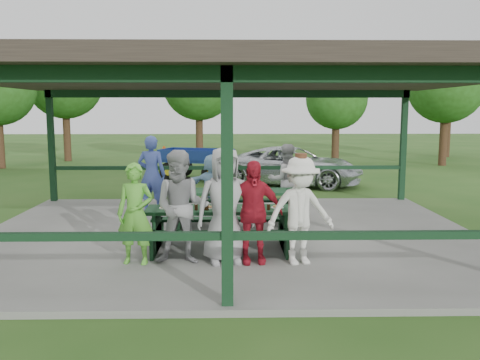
{
  "coord_description": "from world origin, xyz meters",
  "views": [
    {
      "loc": [
        0.03,
        -10.03,
        2.57
      ],
      "look_at": [
        0.23,
        -0.3,
        1.23
      ],
      "focal_mm": 38.0,
      "sensor_mm": 36.0,
      "label": 1
    }
  ],
  "objects_px": {
    "contestant_white_fedora": "(300,211)",
    "spectator_grey": "(286,180)",
    "picnic_table_far": "(235,203)",
    "spectator_blue": "(152,174)",
    "pickup_truck": "(292,166)",
    "contestant_grey_left": "(182,207)",
    "contestant_red": "(252,212)",
    "spectator_lblue": "(212,185)",
    "picnic_table_near": "(220,223)",
    "farm_trailer": "(197,163)",
    "contestant_grey_mid": "(225,205)",
    "contestant_green": "(135,214)"
  },
  "relations": [
    {
      "from": "spectator_blue",
      "to": "farm_trailer",
      "type": "distance_m",
      "value": 6.65
    },
    {
      "from": "spectator_grey",
      "to": "contestant_red",
      "type": "bearing_deg",
      "value": 66.99
    },
    {
      "from": "picnic_table_near",
      "to": "pickup_truck",
      "type": "distance_m",
      "value": 8.75
    },
    {
      "from": "spectator_lblue",
      "to": "contestant_grey_mid",
      "type": "bearing_deg",
      "value": 114.08
    },
    {
      "from": "contestant_green",
      "to": "contestant_white_fedora",
      "type": "height_order",
      "value": "contestant_white_fedora"
    },
    {
      "from": "contestant_grey_left",
      "to": "contestant_grey_mid",
      "type": "distance_m",
      "value": 0.69
    },
    {
      "from": "contestant_red",
      "to": "picnic_table_far",
      "type": "bearing_deg",
      "value": 90.42
    },
    {
      "from": "spectator_grey",
      "to": "farm_trailer",
      "type": "xyz_separation_m",
      "value": [
        -2.53,
        7.02,
        -0.34
      ]
    },
    {
      "from": "picnic_table_near",
      "to": "spectator_lblue",
      "type": "height_order",
      "value": "spectator_lblue"
    },
    {
      "from": "spectator_lblue",
      "to": "contestant_green",
      "type": "bearing_deg",
      "value": 92.85
    },
    {
      "from": "contestant_red",
      "to": "contestant_grey_mid",
      "type": "bearing_deg",
      "value": 171.39
    },
    {
      "from": "contestant_grey_left",
      "to": "spectator_grey",
      "type": "relative_size",
      "value": 1.09
    },
    {
      "from": "contestant_white_fedora",
      "to": "spectator_grey",
      "type": "relative_size",
      "value": 1.06
    },
    {
      "from": "spectator_lblue",
      "to": "pickup_truck",
      "type": "relative_size",
      "value": 0.3
    },
    {
      "from": "contestant_red",
      "to": "spectator_grey",
      "type": "relative_size",
      "value": 0.99
    },
    {
      "from": "contestant_red",
      "to": "spectator_blue",
      "type": "xyz_separation_m",
      "value": [
        -2.24,
        4.1,
        0.1
      ]
    },
    {
      "from": "contestant_red",
      "to": "spectator_grey",
      "type": "distance_m",
      "value": 3.8
    },
    {
      "from": "contestant_red",
      "to": "pickup_truck",
      "type": "relative_size",
      "value": 0.35
    },
    {
      "from": "contestant_grey_left",
      "to": "spectator_lblue",
      "type": "height_order",
      "value": "contestant_grey_left"
    },
    {
      "from": "picnic_table_near",
      "to": "spectator_blue",
      "type": "bearing_deg",
      "value": 117.38
    },
    {
      "from": "spectator_grey",
      "to": "pickup_truck",
      "type": "bearing_deg",
      "value": -107.33
    },
    {
      "from": "contestant_grey_left",
      "to": "contestant_white_fedora",
      "type": "relative_size",
      "value": 1.03
    },
    {
      "from": "picnic_table_near",
      "to": "contestant_grey_mid",
      "type": "relative_size",
      "value": 1.38
    },
    {
      "from": "contestant_white_fedora",
      "to": "contestant_grey_left",
      "type": "bearing_deg",
      "value": 164.85
    },
    {
      "from": "contestant_grey_left",
      "to": "pickup_truck",
      "type": "xyz_separation_m",
      "value": [
        2.92,
        9.24,
        -0.36
      ]
    },
    {
      "from": "spectator_lblue",
      "to": "spectator_grey",
      "type": "bearing_deg",
      "value": -164.8
    },
    {
      "from": "contestant_red",
      "to": "spectator_blue",
      "type": "height_order",
      "value": "spectator_blue"
    },
    {
      "from": "picnic_table_far",
      "to": "spectator_blue",
      "type": "distance_m",
      "value": 2.42
    },
    {
      "from": "contestant_grey_left",
      "to": "contestant_red",
      "type": "height_order",
      "value": "contestant_grey_left"
    },
    {
      "from": "spectator_grey",
      "to": "farm_trailer",
      "type": "bearing_deg",
      "value": -78.86
    },
    {
      "from": "contestant_green",
      "to": "pickup_truck",
      "type": "relative_size",
      "value": 0.34
    },
    {
      "from": "contestant_grey_mid",
      "to": "farm_trailer",
      "type": "bearing_deg",
      "value": 84.94
    },
    {
      "from": "picnic_table_near",
      "to": "farm_trailer",
      "type": "relative_size",
      "value": 0.75
    },
    {
      "from": "contestant_grey_mid",
      "to": "spectator_lblue",
      "type": "distance_m",
      "value": 3.79
    },
    {
      "from": "spectator_lblue",
      "to": "pickup_truck",
      "type": "height_order",
      "value": "spectator_lblue"
    },
    {
      "from": "spectator_lblue",
      "to": "spectator_blue",
      "type": "relative_size",
      "value": 0.77
    },
    {
      "from": "contestant_white_fedora",
      "to": "farm_trailer",
      "type": "relative_size",
      "value": 0.51
    },
    {
      "from": "spectator_blue",
      "to": "farm_trailer",
      "type": "bearing_deg",
      "value": -87.11
    },
    {
      "from": "spectator_lblue",
      "to": "contestant_white_fedora",
      "type": "bearing_deg",
      "value": 130.77
    },
    {
      "from": "contestant_red",
      "to": "farm_trailer",
      "type": "distance_m",
      "value": 10.82
    },
    {
      "from": "contestant_green",
      "to": "contestant_grey_mid",
      "type": "height_order",
      "value": "contestant_grey_mid"
    },
    {
      "from": "picnic_table_near",
      "to": "spectator_grey",
      "type": "distance_m",
      "value": 3.26
    },
    {
      "from": "spectator_grey",
      "to": "contestant_white_fedora",
      "type": "bearing_deg",
      "value": 78.6
    },
    {
      "from": "contestant_white_fedora",
      "to": "spectator_grey",
      "type": "bearing_deg",
      "value": 74.2
    },
    {
      "from": "contestant_grey_mid",
      "to": "spectator_grey",
      "type": "bearing_deg",
      "value": 58.02
    },
    {
      "from": "picnic_table_far",
      "to": "contestant_grey_left",
      "type": "height_order",
      "value": "contestant_grey_left"
    },
    {
      "from": "contestant_grey_left",
      "to": "spectator_lblue",
      "type": "bearing_deg",
      "value": 85.95
    },
    {
      "from": "picnic_table_far",
      "to": "pickup_truck",
      "type": "xyz_separation_m",
      "value": [
        2.05,
        6.43,
        0.08
      ]
    },
    {
      "from": "picnic_table_far",
      "to": "contestant_white_fedora",
      "type": "bearing_deg",
      "value": -70.36
    },
    {
      "from": "farm_trailer",
      "to": "picnic_table_near",
      "type": "bearing_deg",
      "value": -65.47
    }
  ]
}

